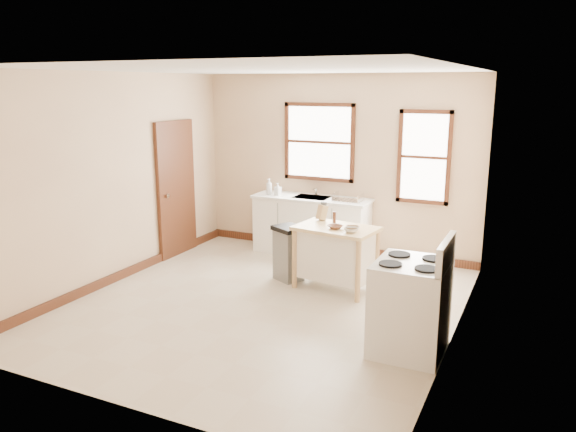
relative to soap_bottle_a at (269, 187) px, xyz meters
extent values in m
plane|color=beige|center=(1.00, -2.11, -1.05)|extent=(5.00, 5.00, 0.00)
plane|color=white|center=(1.00, -2.11, 1.75)|extent=(5.00, 5.00, 0.00)
cube|color=beige|center=(1.00, 0.39, 0.35)|extent=(4.50, 0.04, 2.80)
cube|color=beige|center=(-1.25, -2.11, 0.35)|extent=(0.04, 5.00, 2.80)
cube|color=beige|center=(3.25, -2.11, 0.35)|extent=(0.04, 5.00, 2.80)
cube|color=#371A0F|center=(-1.21, -0.81, 0.00)|extent=(0.06, 0.90, 2.10)
cube|color=#371A0F|center=(1.00, 0.36, -0.99)|extent=(4.50, 0.04, 0.12)
cube|color=#371A0F|center=(-1.22, -2.11, -0.99)|extent=(0.04, 5.00, 0.12)
cylinder|color=silver|center=(0.70, 0.27, -0.02)|extent=(0.03, 0.03, 0.22)
imported|color=#B2B2B2|center=(0.00, 0.00, 0.00)|extent=(0.12, 0.12, 0.25)
imported|color=#B2B2B2|center=(0.15, 0.01, -0.03)|extent=(0.10, 0.11, 0.20)
cylinder|color=#432112|center=(1.49, -1.01, -0.13)|extent=(0.06, 0.06, 0.15)
imported|color=brown|center=(1.61, -1.30, -0.19)|extent=(0.24, 0.24, 0.04)
imported|color=brown|center=(1.83, -1.27, -0.19)|extent=(0.22, 0.22, 0.04)
imported|color=silver|center=(1.85, -1.39, -0.18)|extent=(0.24, 0.24, 0.06)
camera|label=1|loc=(4.02, -7.83, 1.59)|focal=35.00mm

